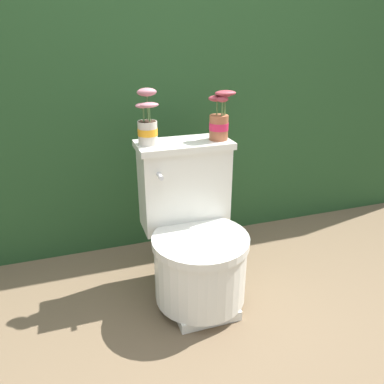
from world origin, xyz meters
name	(u,v)px	position (x,y,z in m)	size (l,w,h in m)	color
ground_plane	(190,312)	(0.00, 0.00, 0.00)	(12.00, 12.00, 0.00)	brown
hedge_backdrop	(137,96)	(0.00, 1.08, 0.83)	(4.10, 0.80, 1.65)	#234723
toilet	(194,237)	(0.06, 0.13, 0.31)	(0.44, 0.57, 0.73)	silver
potted_plant_left	(147,124)	(-0.10, 0.29, 0.83)	(0.10, 0.10, 0.24)	beige
potted_plant_midleft	(220,119)	(0.23, 0.27, 0.83)	(0.12, 0.09, 0.22)	#9E5638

